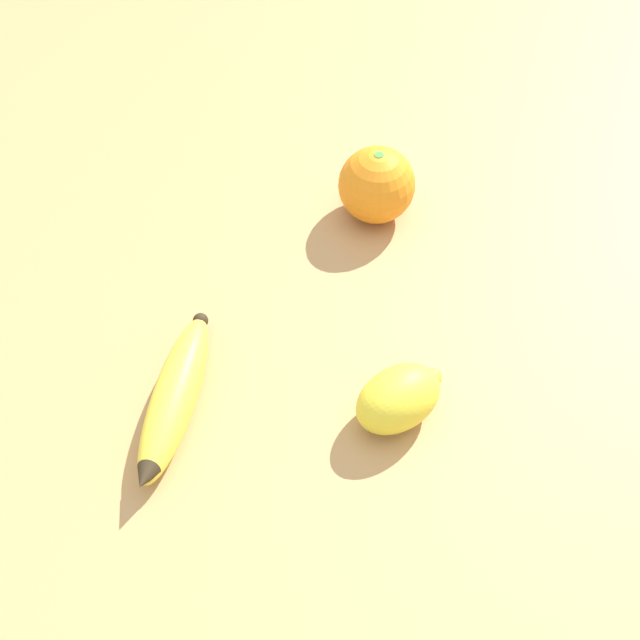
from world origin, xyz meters
TOP-DOWN VIEW (x-y plane):
  - ground_plane at (0.00, 0.00)m, footprint 3.00×3.00m
  - banana at (0.11, -0.15)m, footprint 0.18×0.13m
  - orange at (-0.21, -0.17)m, footprint 0.08×0.08m
  - lemon at (-0.02, 0.01)m, footprint 0.09×0.07m

SIDE VIEW (x-z plane):
  - ground_plane at x=0.00m, z-range 0.00..0.00m
  - banana at x=0.11m, z-range 0.00..0.04m
  - lemon at x=-0.02m, z-range 0.00..0.06m
  - orange at x=-0.21m, z-range 0.00..0.08m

